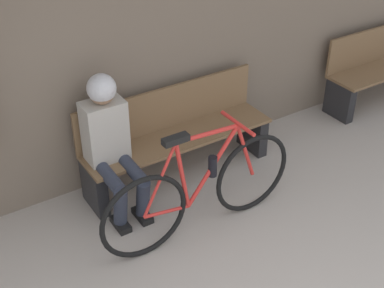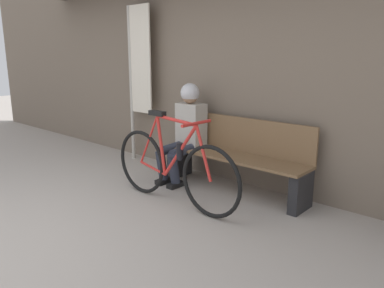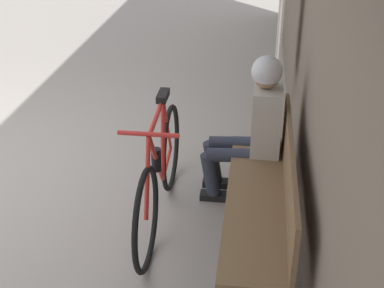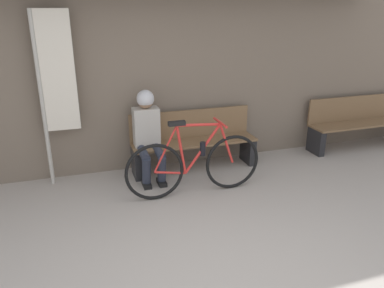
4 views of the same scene
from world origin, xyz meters
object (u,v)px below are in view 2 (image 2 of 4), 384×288
banner_pole (138,68)px  park_bench_near (236,157)px  person_seated (186,126)px  bicycle (173,167)px

banner_pole → park_bench_near: bearing=-2.6°
banner_pole → person_seated: bearing=-9.7°
bicycle → banner_pole: size_ratio=0.79×
bicycle → person_seated: person_seated is taller
person_seated → banner_pole: (-1.10, 0.19, 0.66)m
bicycle → park_bench_near: bearing=72.9°
park_bench_near → bicycle: (-0.24, -0.77, 0.00)m
person_seated → banner_pole: 1.30m
park_bench_near → banner_pole: banner_pole is taller
person_seated → bicycle: bearing=-56.9°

